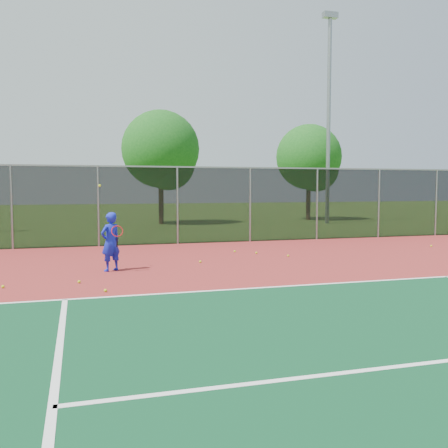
# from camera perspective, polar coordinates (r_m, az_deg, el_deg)

# --- Properties ---
(court_apron) EXTENTS (30.00, 20.00, 0.02)m
(court_apron) POSITION_cam_1_polar(r_m,az_deg,el_deg) (11.57, 19.68, -7.12)
(court_apron) COLOR maroon
(court_apron) RESTS_ON ground
(fence_back) EXTENTS (30.00, 0.06, 3.03)m
(fence_back) POSITION_cam_1_polar(r_m,az_deg,el_deg) (20.31, 3.00, 2.34)
(fence_back) COLOR black
(fence_back) RESTS_ON court_apron
(tennis_player) EXTENTS (0.68, 0.72, 2.29)m
(tennis_player) POSITION_cam_1_polar(r_m,az_deg,el_deg) (13.50, -12.83, -1.97)
(tennis_player) COLOR #1422C3
(tennis_player) RESTS_ON court_apron
(practice_ball_0) EXTENTS (0.07, 0.07, 0.07)m
(practice_ball_0) POSITION_cam_1_polar(r_m,az_deg,el_deg) (10.93, -13.40, -7.40)
(practice_ball_0) COLOR #BED518
(practice_ball_0) RESTS_ON court_apron
(practice_ball_1) EXTENTS (0.07, 0.07, 0.07)m
(practice_ball_1) POSITION_cam_1_polar(r_m,az_deg,el_deg) (20.05, 22.61, -2.33)
(practice_ball_1) COLOR #BED518
(practice_ball_1) RESTS_ON court_apron
(practice_ball_2) EXTENTS (0.07, 0.07, 0.07)m
(practice_ball_2) POSITION_cam_1_polar(r_m,az_deg,el_deg) (14.68, -2.72, -4.32)
(practice_ball_2) COLOR #BED518
(practice_ball_2) RESTS_ON court_apron
(practice_ball_3) EXTENTS (0.07, 0.07, 0.07)m
(practice_ball_3) POSITION_cam_1_polar(r_m,az_deg,el_deg) (12.07, -23.94, -6.56)
(practice_ball_3) COLOR #BED518
(practice_ball_3) RESTS_ON court_apron
(practice_ball_4) EXTENTS (0.07, 0.07, 0.07)m
(practice_ball_4) POSITION_cam_1_polar(r_m,az_deg,el_deg) (12.08, -16.23, -6.35)
(practice_ball_4) COLOR #BED518
(practice_ball_4) RESTS_ON court_apron
(practice_ball_5) EXTENTS (0.07, 0.07, 0.07)m
(practice_ball_5) POSITION_cam_1_polar(r_m,az_deg,el_deg) (16.64, 3.72, -3.31)
(practice_ball_5) COLOR #BED518
(practice_ball_5) RESTS_ON court_apron
(practice_ball_7) EXTENTS (0.07, 0.07, 0.07)m
(practice_ball_7) POSITION_cam_1_polar(r_m,az_deg,el_deg) (17.00, 1.24, -3.14)
(practice_ball_7) COLOR #BED518
(practice_ball_7) RESTS_ON court_apron
(practice_ball_8) EXTENTS (0.07, 0.07, 0.07)m
(practice_ball_8) POSITION_cam_1_polar(r_m,az_deg,el_deg) (16.05, 7.34, -3.61)
(practice_ball_8) COLOR #BED518
(practice_ball_8) RESTS_ON court_apron
(floodlight_n) EXTENTS (0.90, 0.40, 12.63)m
(floodlight_n) POSITION_cam_1_polar(r_m,az_deg,el_deg) (31.54, 11.88, 13.02)
(floodlight_n) COLOR gray
(floodlight_n) RESTS_ON ground
(tree_back_left) EXTENTS (4.65, 4.65, 6.83)m
(tree_back_left) POSITION_cam_1_polar(r_m,az_deg,el_deg) (30.36, -7.05, 8.09)
(tree_back_left) COLOR #332412
(tree_back_left) RESTS_ON ground
(tree_back_mid) EXTENTS (4.40, 4.40, 6.46)m
(tree_back_mid) POSITION_cam_1_polar(r_m,az_deg,el_deg) (34.35, 9.87, 7.21)
(tree_back_mid) COLOR #332412
(tree_back_mid) RESTS_ON ground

